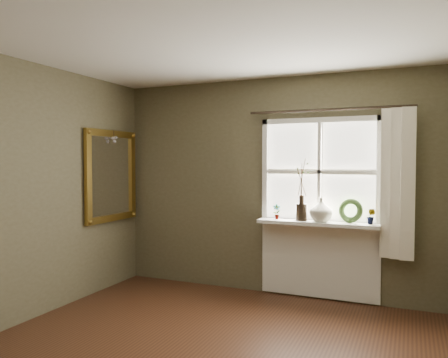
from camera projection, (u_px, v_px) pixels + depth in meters
ceiling at (184, 22)px, 3.14m from camera, size 4.50×4.50×0.00m
wall_back at (275, 186)px, 5.30m from camera, size 4.00×0.10×2.60m
window_frame at (320, 172)px, 5.01m from camera, size 1.36×0.06×1.24m
window_sill at (317, 223)px, 4.94m from camera, size 1.36×0.26×0.04m
window_apron at (319, 260)px, 5.06m from camera, size 1.36×0.04×0.88m
dark_jug at (301, 212)px, 5.00m from camera, size 0.14×0.14×0.20m
cream_vase at (321, 210)px, 4.91m from camera, size 0.26×0.26×0.27m
wreath at (351, 213)px, 4.83m from camera, size 0.30×0.18×0.28m
potted_plant_left at (277, 212)px, 5.12m from camera, size 0.11×0.09×0.18m
potted_plant_right at (371, 216)px, 4.70m from camera, size 0.12×0.11×0.17m
curtain at (398, 184)px, 4.60m from camera, size 0.36×0.12×1.59m
curtain_rod at (328, 110)px, 4.89m from camera, size 1.84×0.03×0.03m
gilt_mirror at (111, 176)px, 5.51m from camera, size 0.10×0.96×1.15m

